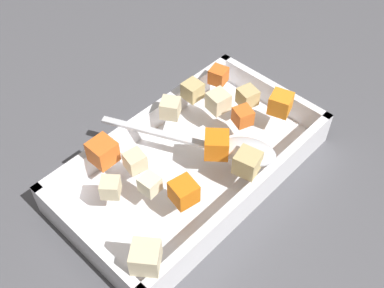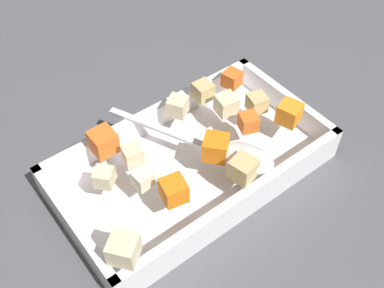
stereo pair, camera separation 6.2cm
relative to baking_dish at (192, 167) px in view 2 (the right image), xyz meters
name	(u,v)px [view 2 (the right image)]	position (x,y,z in m)	size (l,w,h in m)	color
ground_plane	(189,182)	(-0.01, -0.01, -0.02)	(4.00, 4.00, 0.00)	#4C4C51
baking_dish	(192,167)	(0.00, 0.00, 0.00)	(0.38, 0.21, 0.05)	silver
carrot_chunk_corner_nw	(248,122)	(0.09, -0.02, 0.05)	(0.02, 0.02, 0.02)	orange
carrot_chunk_mid_left	(103,142)	(-0.09, 0.07, 0.05)	(0.03, 0.03, 0.03)	orange
carrot_chunk_corner_se	(216,148)	(0.02, -0.03, 0.05)	(0.03, 0.03, 0.03)	orange
carrot_chunk_center	(232,79)	(0.13, 0.07, 0.05)	(0.02, 0.02, 0.02)	orange
carrot_chunk_near_right	(174,190)	(-0.07, -0.05, 0.05)	(0.03, 0.03, 0.03)	orange
carrot_chunk_front_center	(289,113)	(0.14, -0.04, 0.05)	(0.03, 0.03, 0.03)	orange
potato_chunk_corner_ne	(104,177)	(-0.12, 0.02, 0.05)	(0.02, 0.02, 0.02)	beige
potato_chunk_under_handle	(178,106)	(0.03, 0.07, 0.05)	(0.03, 0.03, 0.03)	beige
potato_chunk_back_center	(133,154)	(-0.07, 0.03, 0.05)	(0.02, 0.02, 0.02)	beige
potato_chunk_rim_edge	(203,91)	(0.08, 0.07, 0.05)	(0.03, 0.03, 0.03)	tan
potato_chunk_corner_sw	(144,181)	(-0.09, -0.01, 0.05)	(0.02, 0.02, 0.02)	beige
potato_chunk_heap_top	(257,103)	(0.12, 0.00, 0.05)	(0.03, 0.03, 0.03)	tan
potato_chunk_heap_side	(124,249)	(-0.16, -0.08, 0.05)	(0.03, 0.03, 0.03)	beige
potato_chunk_far_right	(226,105)	(0.08, 0.03, 0.05)	(0.03, 0.03, 0.03)	beige
potato_chunk_mid_right	(243,169)	(0.02, -0.08, 0.05)	(0.03, 0.03, 0.03)	tan
serving_spoon	(237,154)	(0.04, -0.05, 0.05)	(0.13, 0.24, 0.02)	silver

